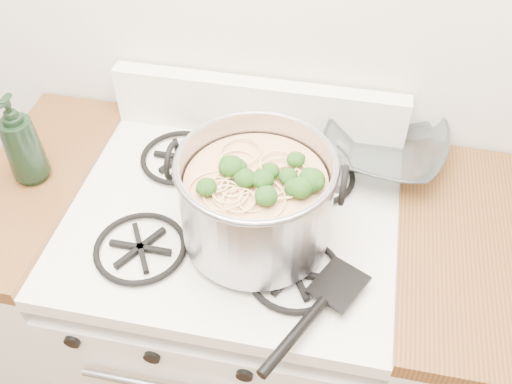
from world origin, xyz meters
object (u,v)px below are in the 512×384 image
stock_pot (256,200)px  glass_bowl (383,154)px  gas_range (237,322)px  spatula (339,282)px  bottle (20,140)px

stock_pot → glass_bowl: bearing=49.3°
gas_range → spatula: 0.59m
gas_range → glass_bowl: glass_bowl is taller
gas_range → stock_pot: bearing=-41.6°
stock_pot → spatula: size_ratio=1.15×
stock_pot → bottle: bearing=173.0°
gas_range → stock_pot: size_ratio=2.58×
glass_bowl → stock_pot: bearing=-130.7°
bottle → gas_range: bearing=4.3°
gas_range → glass_bowl: (0.33, 0.24, 0.50)m
spatula → glass_bowl: (0.07, 0.41, 0.00)m
spatula → glass_bowl: 0.41m
stock_pot → glass_bowl: stock_pot is taller
gas_range → bottle: bottle is taller
spatula → bottle: size_ratio=1.33×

